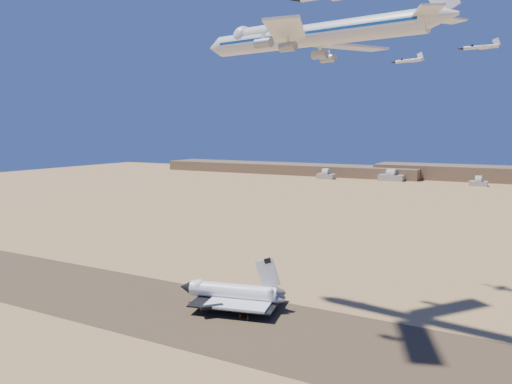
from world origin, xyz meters
The scene contains 11 objects.
ground centered at (0.00, 0.00, 0.00)m, with size 1200.00×1200.00×0.00m, color #AB7C4C.
runway centered at (0.00, 0.00, 0.03)m, with size 600.00×50.00×0.06m, color brown.
ridgeline centered at (65.32, 527.31, 7.63)m, with size 960.00×90.00×18.00m.
hangars centered at (-64.00, 478.43, 4.83)m, with size 200.50×29.50×30.00m.
shuttle centered at (-0.89, 11.70, 5.17)m, with size 39.13×29.67×19.23m.
carrier_747 centered at (24.55, 13.77, 92.05)m, with size 86.44×66.16×21.46m.
crew_a centered at (6.75, 3.76, 0.90)m, with size 0.61×0.40×1.67m, color #E64E0D.
crew_b centered at (10.24, 3.30, 0.98)m, with size 0.90×0.52×1.85m, color #E64E0D.
crew_c centered at (7.21, 3.49, 0.90)m, with size 0.98×0.50×1.68m, color #E64E0D.
chase_jet_e centered at (45.84, 64.79, 89.22)m, with size 13.47×7.84×3.43m.
chase_jet_f centered at (69.58, 79.82, 94.57)m, with size 15.56×8.24×3.88m.
Camera 1 is at (88.93, -134.53, 62.98)m, focal length 35.00 mm.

